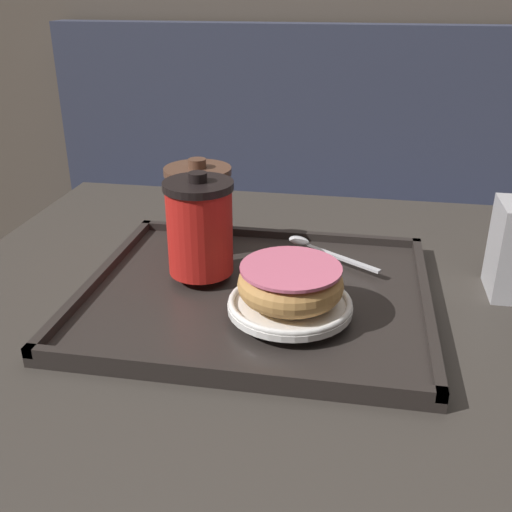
{
  "coord_description": "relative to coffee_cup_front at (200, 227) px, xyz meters",
  "views": [
    {
      "loc": [
        0.1,
        -0.67,
        1.1
      ],
      "look_at": [
        -0.02,
        0.01,
        0.78
      ],
      "focal_mm": 42.0,
      "sensor_mm": 36.0,
      "label": 1
    }
  ],
  "objects": [
    {
      "name": "coffee_cup_rear",
      "position": [
        -0.03,
        0.11,
        -0.01
      ],
      "size": [
        0.1,
        0.1,
        0.13
      ],
      "color": "red",
      "rests_on": "serving_tray"
    },
    {
      "name": "donut_chocolate_glazed",
      "position": [
        0.13,
        -0.08,
        -0.03
      ],
      "size": [
        0.13,
        0.13,
        0.04
      ],
      "color": "tan",
      "rests_on": "plate_with_chocolate_donut"
    },
    {
      "name": "cafe_table",
      "position": [
        0.1,
        -0.03,
        -0.26
      ],
      "size": [
        0.93,
        0.89,
        0.72
      ],
      "color": "#38332D",
      "rests_on": "ground_plane"
    },
    {
      "name": "booth_bench",
      "position": [
        0.08,
        0.83,
        -0.49
      ],
      "size": [
        1.51,
        0.44,
        1.0
      ],
      "color": "#33384C",
      "rests_on": "ground_plane"
    },
    {
      "name": "spoon",
      "position": [
        0.14,
        0.1,
        -0.06
      ],
      "size": [
        0.14,
        0.1,
        0.01
      ],
      "rotation": [
        0.0,
        0.0,
        2.56
      ],
      "color": "silver",
      "rests_on": "serving_tray"
    },
    {
      "name": "coffee_cup_front",
      "position": [
        0.0,
        0.0,
        0.0
      ],
      "size": [
        0.09,
        0.09,
        0.14
      ],
      "color": "red",
      "rests_on": "serving_tray"
    },
    {
      "name": "plate_with_chocolate_donut",
      "position": [
        0.13,
        -0.08,
        -0.06
      ],
      "size": [
        0.15,
        0.15,
        0.01
      ],
      "color": "white",
      "rests_on": "serving_tray"
    },
    {
      "name": "serving_tray",
      "position": [
        0.08,
        -0.03,
        -0.08
      ],
      "size": [
        0.44,
        0.39,
        0.02
      ],
      "color": "#282321",
      "rests_on": "cafe_table"
    }
  ]
}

